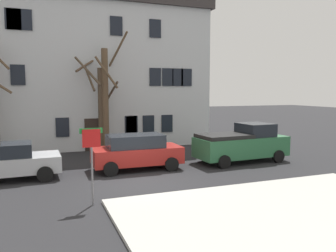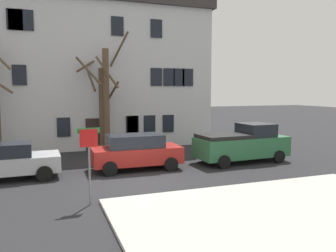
{
  "view_description": "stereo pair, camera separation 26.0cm",
  "coord_description": "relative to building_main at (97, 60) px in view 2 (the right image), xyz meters",
  "views": [
    {
      "loc": [
        -3.87,
        -13.51,
        3.89
      ],
      "look_at": [
        2.49,
        3.16,
        2.01
      ],
      "focal_mm": 36.27,
      "sensor_mm": 36.0,
      "label": 1
    },
    {
      "loc": [
        -3.63,
        -13.6,
        3.89
      ],
      "look_at": [
        2.49,
        3.16,
        2.01
      ],
      "focal_mm": 36.27,
      "sensor_mm": 36.0,
      "label": 2
    }
  ],
  "objects": [
    {
      "name": "ground_plane",
      "position": [
        -0.12,
        -11.79,
        -6.08
      ],
      "size": [
        120.0,
        120.0,
        0.0
      ],
      "primitive_type": "plane",
      "color": "#262628"
    },
    {
      "name": "sidewalk_slab",
      "position": [
        3.21,
        -18.31,
        -6.02
      ],
      "size": [
        10.57,
        8.99,
        0.12
      ],
      "primitive_type": "cube",
      "color": "#B7B5AD",
      "rests_on": "ground_plane"
    },
    {
      "name": "building_main",
      "position": [
        0.0,
        0.0,
        0.0
      ],
      "size": [
        15.75,
        7.1,
        11.95
      ],
      "color": "silver",
      "rests_on": "ground_plane"
    },
    {
      "name": "tree_bare_far",
      "position": [
        -0.41,
        -4.19,
        -3.19
      ],
      "size": [
        2.53,
        2.5,
        5.93
      ],
      "color": "#4C3D2D",
      "rests_on": "ground_plane"
    },
    {
      "name": "tree_bare_end",
      "position": [
        -0.13,
        -4.28,
        -2.53
      ],
      "size": [
        3.18,
        2.49,
        7.5
      ],
      "color": "brown",
      "rests_on": "ground_plane"
    },
    {
      "name": "car_silver_sedan",
      "position": [
        -5.36,
        -9.32,
        -5.26
      ],
      "size": [
        4.41,
        2.19,
        1.62
      ],
      "color": "#B7BABF",
      "rests_on": "ground_plane"
    },
    {
      "name": "car_red_wagon",
      "position": [
        0.42,
        -9.39,
        -5.17
      ],
      "size": [
        4.36,
        2.1,
        1.74
      ],
      "color": "#AD231E",
      "rests_on": "ground_plane"
    },
    {
      "name": "pickup_truck_green",
      "position": [
        6.29,
        -9.68,
        -5.07
      ],
      "size": [
        5.19,
        2.39,
        2.08
      ],
      "color": "#2D6B42",
      "rests_on": "ground_plane"
    },
    {
      "name": "street_sign_pole",
      "position": [
        -2.39,
        -13.93,
        -4.22
      ],
      "size": [
        0.76,
        0.07,
        2.64
      ],
      "color": "slate",
      "rests_on": "ground_plane"
    },
    {
      "name": "bicycle_leaning",
      "position": [
        -5.5,
        -5.23,
        -5.71
      ],
      "size": [
        1.63,
        0.72,
        1.03
      ],
      "color": "black",
      "rests_on": "ground_plane"
    }
  ]
}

